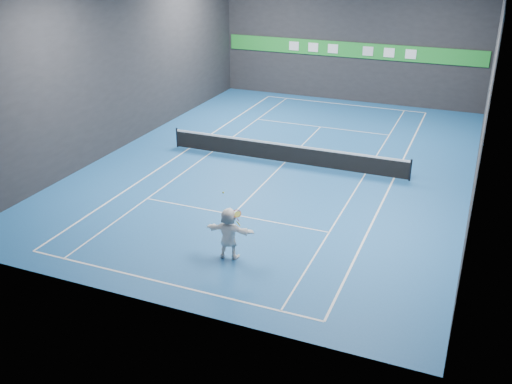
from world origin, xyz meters
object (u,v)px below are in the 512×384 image
at_px(tennis_ball, 223,193).
at_px(tennis_net, 285,153).
at_px(player, 229,233).
at_px(tennis_racket, 237,215).

height_order(tennis_ball, tennis_net, tennis_ball).
distance_m(player, tennis_racket, 0.81).
height_order(player, tennis_racket, player).
distance_m(player, tennis_ball, 1.53).
bearing_deg(tennis_ball, tennis_racket, -1.63).
bearing_deg(tennis_racket, tennis_net, 99.61).
bearing_deg(player, tennis_ball, -22.62).
height_order(tennis_ball, tennis_racket, tennis_ball).
bearing_deg(player, tennis_racket, -176.77).
distance_m(tennis_ball, tennis_racket, 0.92).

